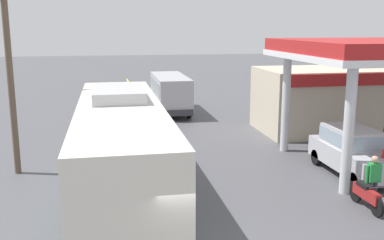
% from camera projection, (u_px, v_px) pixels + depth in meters
% --- Properties ---
extents(ground, '(120.00, 120.00, 0.00)m').
position_uv_depth(ground, '(141.00, 114.00, 29.21)').
color(ground, '#4C4C51').
extents(lane_divider_stripe, '(0.16, 50.00, 0.01)m').
position_uv_depth(lane_divider_stripe, '(148.00, 131.00, 24.40)').
color(lane_divider_stripe, '#D8CC4C').
rests_on(lane_divider_stripe, ground).
extents(coach_bus_main, '(2.60, 11.04, 3.69)m').
position_uv_depth(coach_bus_main, '(121.00, 156.00, 13.74)').
color(coach_bus_main, silver).
rests_on(coach_bus_main, ground).
extents(gas_station_roadside, '(9.10, 11.95, 5.10)m').
position_uv_depth(gas_station_roadside, '(345.00, 88.00, 22.15)').
color(gas_station_roadside, '#B21E1E').
rests_on(gas_station_roadside, ground).
extents(car_at_pump, '(1.70, 4.20, 1.82)m').
position_uv_depth(car_at_pump, '(353.00, 149.00, 17.09)').
color(car_at_pump, '#B2B2B7').
rests_on(car_at_pump, ground).
extents(minibus_opposing_lane, '(2.04, 6.13, 2.44)m').
position_uv_depth(minibus_opposing_lane, '(170.00, 91.00, 29.35)').
color(minibus_opposing_lane, '#A5A5AD').
rests_on(minibus_opposing_lane, ground).
extents(motorcycle_parked_forecourt, '(0.55, 1.80, 0.92)m').
position_uv_depth(motorcycle_parked_forecourt, '(366.00, 195.00, 13.98)').
color(motorcycle_parked_forecourt, black).
rests_on(motorcycle_parked_forecourt, ground).
extents(pedestrian_by_shop, '(0.55, 0.22, 1.66)m').
position_uv_depth(pedestrian_by_shop, '(373.00, 178.00, 14.09)').
color(pedestrian_by_shop, '#33333F').
rests_on(pedestrian_by_shop, ground).
extents(utility_pole_roadside, '(1.80, 0.24, 7.87)m').
position_uv_depth(utility_pole_roadside, '(10.00, 68.00, 16.62)').
color(utility_pole_roadside, brown).
rests_on(utility_pole_roadside, ground).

